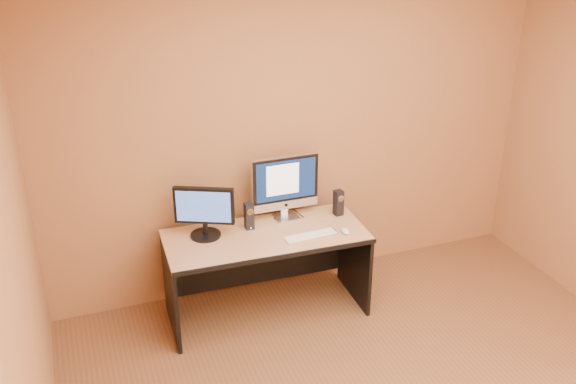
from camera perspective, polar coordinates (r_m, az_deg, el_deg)
name	(u,v)px	position (r m, az deg, el deg)	size (l,w,h in m)	color
walls	(439,252)	(3.36, 13.31, -5.19)	(4.00, 4.00, 2.60)	#92623B
desk	(267,274)	(4.89, -1.92, -7.33)	(1.48, 0.65, 0.68)	tan
imac	(286,188)	(4.84, -0.15, 0.39)	(0.53, 0.19, 0.51)	silver
second_monitor	(204,212)	(4.64, -7.44, -1.81)	(0.44, 0.22, 0.39)	black
speaker_left	(249,216)	(4.76, -3.48, -2.15)	(0.06, 0.07, 0.20)	black
speaker_right	(338,203)	(4.97, 4.50, -0.96)	(0.06, 0.07, 0.20)	black
keyboard	(311,236)	(4.68, 2.05, -3.90)	(0.40, 0.11, 0.02)	silver
mouse	(345,231)	(4.75, 5.12, -3.46)	(0.05, 0.09, 0.03)	white
cable_a	(297,212)	(5.03, 0.82, -1.80)	(0.01, 0.01, 0.20)	black
cable_b	(275,214)	(5.00, -1.16, -1.99)	(0.01, 0.01, 0.17)	black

